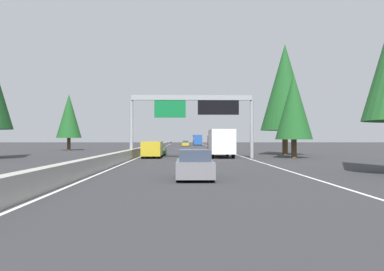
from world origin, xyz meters
TOP-DOWN VIEW (x-y plane):
  - ground_plane at (60.00, 0.00)m, footprint 320.00×320.00m
  - median_barrier at (80.00, 0.30)m, footprint 180.00×0.56m
  - shoulder_stripe_right at (70.00, -11.52)m, footprint 160.00×0.16m
  - shoulder_stripe_median at (70.00, -0.25)m, footprint 160.00×0.16m
  - sign_gantry_overhead at (38.86, -6.04)m, footprint 0.50×12.68m
  - sedan_far_right at (17.26, -5.60)m, footprint 4.40×1.80m
  - minivan_far_left at (39.77, -1.77)m, footprint 5.00×1.95m
  - sedan_mid_left at (46.63, -1.96)m, footprint 4.40×1.80m
  - bus_mid_right at (122.79, -9.13)m, footprint 11.50×2.55m
  - sedan_far_center at (106.66, -5.44)m, footprint 4.40×1.80m
  - box_truck_near_center at (41.11, -9.00)m, footprint 8.50×2.40m
  - conifer_right_near at (39.18, -16.44)m, footprint 3.84×3.84m
  - conifer_right_mid at (47.73, -17.62)m, footprint 6.07×6.07m
  - conifer_left_mid at (68.34, 14.81)m, footprint 4.27×4.27m

SIDE VIEW (x-z plane):
  - ground_plane at x=60.00m, z-range 0.00..0.00m
  - shoulder_stripe_right at x=70.00m, z-range 0.00..0.01m
  - shoulder_stripe_median at x=70.00m, z-range 0.00..0.01m
  - median_barrier at x=80.00m, z-range 0.00..0.90m
  - sedan_far_right at x=17.26m, z-range -0.05..1.42m
  - sedan_mid_left at x=46.63m, z-range -0.05..1.42m
  - sedan_far_center at x=106.66m, z-range -0.05..1.42m
  - minivan_far_left at x=39.77m, z-range 0.11..1.80m
  - box_truck_near_center at x=41.11m, z-range 0.14..3.09m
  - bus_mid_right at x=122.79m, z-range 0.17..3.27m
  - sign_gantry_overhead at x=38.86m, z-range 1.90..8.34m
  - conifer_right_near at x=39.18m, z-range 0.93..9.66m
  - conifer_left_mid at x=68.34m, z-range 1.04..10.74m
  - conifer_right_mid at x=47.73m, z-range 1.49..15.28m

